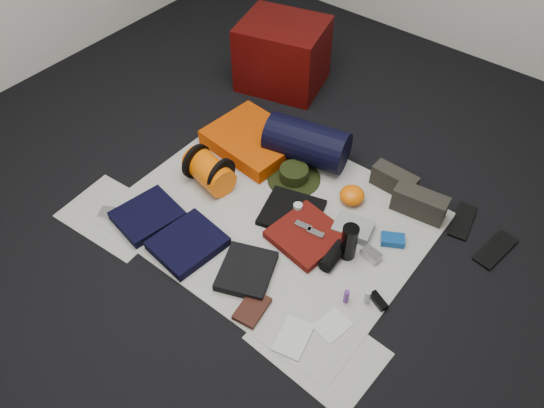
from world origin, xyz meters
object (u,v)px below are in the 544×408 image
Objects in this scene: red_cabinet at (283,54)px; navy_duffel at (307,143)px; stuff_sack at (209,171)px; water_bottle at (349,242)px; paperback_book at (252,309)px; compact_camera at (371,255)px; sleeping_pad at (253,140)px.

red_cabinet is 0.83m from navy_duffel.
stuff_sack is 1.42× the size of water_bottle.
paperback_book is at bearing -71.97° from red_cabinet.
compact_camera is 0.57× the size of paperback_book.
stuff_sack reaches higher than compact_camera.
water_bottle is at bearing 64.18° from paperback_book.
red_cabinet reaches higher than navy_duffel.
paperback_book is (0.76, -0.52, -0.08)m from stuff_sack.
sleeping_pad is 1.00m from water_bottle.
stuff_sack is 0.94m from water_bottle.
water_bottle is (0.93, 0.05, 0.02)m from stuff_sack.
water_bottle is at bearing 2.82° from stuff_sack.
sleeping_pad is 1.20m from paperback_book.
navy_duffel is at bearing 57.54° from stuff_sack.
red_cabinet is 1.04× the size of sleeping_pad.
sleeping_pad is at bearing 158.91° from water_bottle.
compact_camera is at bearing -51.11° from red_cabinet.
navy_duffel is 2.68× the size of paperback_book.
compact_camera is at bearing 6.05° from stuff_sack.
compact_camera is at bearing 31.16° from water_bottle.
water_bottle is 2.05× the size of compact_camera.
water_bottle is (0.61, -0.47, -0.02)m from navy_duffel.
red_cabinet is 1.14× the size of navy_duffel.
stuff_sack is (0.00, -0.41, 0.04)m from sleeping_pad.
water_bottle reaches higher than paperback_book.
stuff_sack is 2.91× the size of compact_camera.
sleeping_pad is at bearing 90.23° from stuff_sack.
paperback_book is at bearing -80.52° from navy_duffel.
navy_duffel reaches higher than stuff_sack.
navy_duffel reaches higher than sleeping_pad.
water_bottle reaches higher than stuff_sack.
compact_camera is at bearing -42.64° from navy_duffel.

